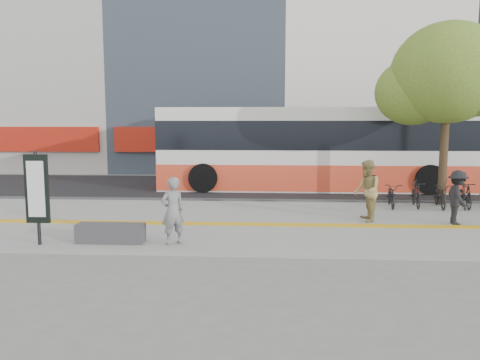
# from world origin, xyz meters

# --- Properties ---
(ground) EXTENTS (120.00, 120.00, 0.00)m
(ground) POSITION_xyz_m (0.00, 0.00, 0.00)
(ground) COLOR slate
(ground) RESTS_ON ground
(sidewalk) EXTENTS (40.00, 7.00, 0.08)m
(sidewalk) POSITION_xyz_m (0.00, 1.50, 0.04)
(sidewalk) COLOR gray
(sidewalk) RESTS_ON ground
(tactile_strip) EXTENTS (40.00, 0.45, 0.01)m
(tactile_strip) POSITION_xyz_m (0.00, 1.00, 0.09)
(tactile_strip) COLOR gold
(tactile_strip) RESTS_ON sidewalk
(street) EXTENTS (40.00, 8.00, 0.06)m
(street) POSITION_xyz_m (0.00, 9.00, 0.03)
(street) COLOR black
(street) RESTS_ON ground
(curb) EXTENTS (40.00, 0.25, 0.14)m
(curb) POSITION_xyz_m (0.00, 5.00, 0.07)
(curb) COLOR #38383B
(curb) RESTS_ON ground
(bench) EXTENTS (1.60, 0.45, 0.45)m
(bench) POSITION_xyz_m (-2.60, -1.20, 0.30)
(bench) COLOR #38383B
(bench) RESTS_ON sidewalk
(signboard) EXTENTS (0.55, 0.10, 2.20)m
(signboard) POSITION_xyz_m (-4.20, -1.51, 1.37)
(signboard) COLOR black
(signboard) RESTS_ON sidewalk
(street_tree) EXTENTS (4.40, 3.80, 6.31)m
(street_tree) POSITION_xyz_m (7.18, 4.82, 4.51)
(street_tree) COLOR #382A19
(street_tree) RESTS_ON sidewalk
(bus) EXTENTS (13.10, 3.11, 3.49)m
(bus) POSITION_xyz_m (3.03, 8.50, 1.70)
(bus) COLOR white
(bus) RESTS_ON street
(bicycle_row) EXTENTS (3.97, 1.62, 0.91)m
(bicycle_row) POSITION_xyz_m (6.92, 4.00, 0.51)
(bicycle_row) COLOR black
(bicycle_row) RESTS_ON sidewalk
(seated_woman) EXTENTS (0.69, 0.65, 1.59)m
(seated_woman) POSITION_xyz_m (-1.08, -1.27, 0.88)
(seated_woman) COLOR black
(seated_woman) RESTS_ON sidewalk
(pedestrian_tan) EXTENTS (0.69, 0.88, 1.78)m
(pedestrian_tan) POSITION_xyz_m (3.98, 1.65, 0.97)
(pedestrian_tan) COLOR #9C8951
(pedestrian_tan) RESTS_ON sidewalk
(pedestrian_dark) EXTENTS (0.57, 0.99, 1.52)m
(pedestrian_dark) POSITION_xyz_m (6.43, 1.38, 0.84)
(pedestrian_dark) COLOR black
(pedestrian_dark) RESTS_ON sidewalk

